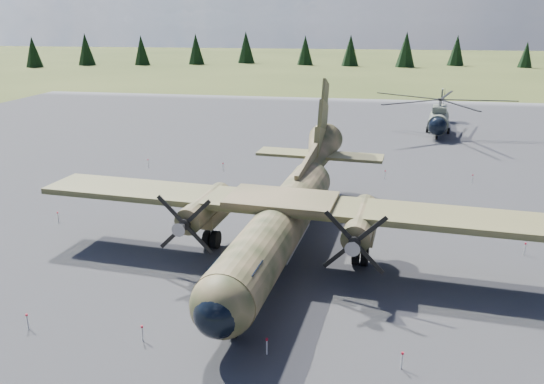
# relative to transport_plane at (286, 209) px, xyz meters

# --- Properties ---
(ground) EXTENTS (500.00, 500.00, 0.00)m
(ground) POSITION_rel_transport_plane_xyz_m (-1.15, 2.24, -3.03)
(ground) COLOR brown
(ground) RESTS_ON ground
(apron) EXTENTS (120.00, 120.00, 0.04)m
(apron) POSITION_rel_transport_plane_xyz_m (-1.15, 12.24, -3.03)
(apron) COLOR slate
(apron) RESTS_ON ground
(transport_plane) EXTENTS (32.05, 29.01, 10.54)m
(transport_plane) POSITION_rel_transport_plane_xyz_m (0.00, 0.00, 0.00)
(transport_plane) COLOR #353C20
(transport_plane) RESTS_ON ground
(helicopter_near) EXTENTS (21.66, 23.65, 4.86)m
(helicopter_near) POSITION_rel_transport_plane_xyz_m (14.23, 40.35, 0.42)
(helicopter_near) COLOR slate
(helicopter_near) RESTS_ON ground
(info_placard_left) EXTENTS (0.44, 0.23, 0.65)m
(info_placard_left) POSITION_rel_transport_plane_xyz_m (-2.77, -8.54, -2.59)
(info_placard_left) COLOR gray
(info_placard_left) RESTS_ON ground
(info_placard_right) EXTENTS (0.46, 0.24, 0.69)m
(info_placard_right) POSITION_rel_transport_plane_xyz_m (-1.01, -8.77, -2.57)
(info_placard_right) COLOR gray
(info_placard_right) RESTS_ON ground
(barrier_fence) EXTENTS (33.12, 29.62, 0.85)m
(barrier_fence) POSITION_rel_transport_plane_xyz_m (-1.61, 2.17, -2.52)
(barrier_fence) COLOR silver
(barrier_fence) RESTS_ON ground
(treeline) EXTENTS (315.41, 316.50, 10.94)m
(treeline) POSITION_rel_transport_plane_xyz_m (-1.81, 8.05, 1.78)
(treeline) COLOR black
(treeline) RESTS_ON ground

